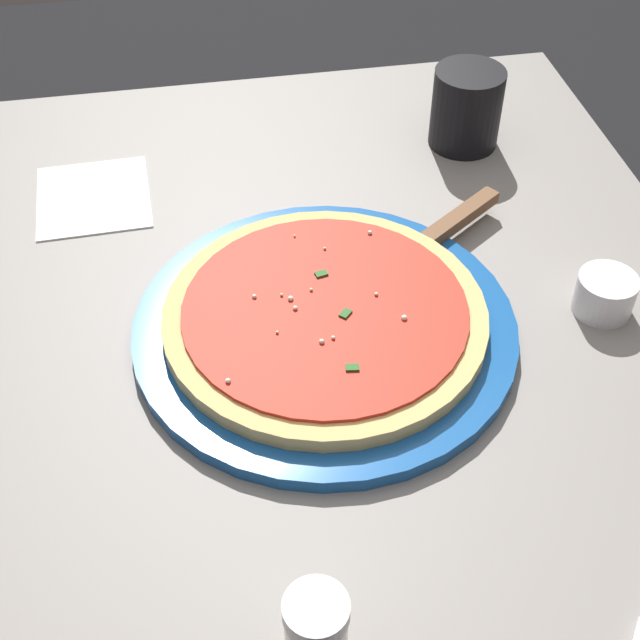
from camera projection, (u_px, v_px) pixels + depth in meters
name	position (u px, v px, depth m)	size (l,w,h in m)	color
restaurant_table	(317.00, 402.00, 1.01)	(0.91, 0.82, 0.78)	black
serving_plate	(320.00, 329.00, 0.86)	(0.37, 0.37, 0.02)	#195199
pizza	(320.00, 316.00, 0.85)	(0.31, 0.31, 0.02)	#DBB26B
pizza_server	(433.00, 238.00, 0.94)	(0.16, 0.20, 0.01)	silver
cup_tall_drink	(466.00, 108.00, 1.07)	(0.09, 0.09, 0.10)	black
cup_small_sauce	(605.00, 294.00, 0.88)	(0.06, 0.06, 0.04)	silver
napkin_folded_right	(93.00, 197.00, 1.02)	(0.14, 0.13, 0.00)	white
parmesan_shaker	(316.00, 631.00, 0.61)	(0.05, 0.05, 0.07)	silver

